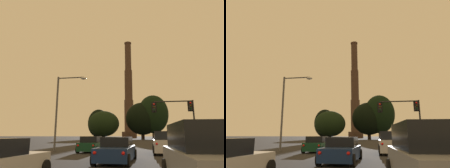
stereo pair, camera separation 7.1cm
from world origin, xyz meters
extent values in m
cube|color=navy|center=(-0.11, 13.14, 0.53)|extent=(1.91, 4.64, 0.70)
cube|color=black|center=(-0.10, 13.37, 1.15)|extent=(1.67, 2.24, 0.55)
cylinder|color=black|center=(-0.94, 15.06, 0.32)|extent=(0.24, 0.65, 0.64)
cylinder|color=black|center=(0.82, 15.02, 0.32)|extent=(0.24, 0.65, 0.64)
cylinder|color=black|center=(-1.03, 11.26, 0.32)|extent=(0.24, 0.65, 0.64)
cylinder|color=black|center=(0.73, 11.22, 0.32)|extent=(0.24, 0.65, 0.64)
sphere|color=red|center=(-0.88, 10.84, 0.68)|extent=(0.17, 0.17, 0.17)
sphere|color=red|center=(0.56, 10.80, 0.68)|extent=(0.17, 0.17, 0.17)
cube|color=black|center=(3.37, 6.10, 1.51)|extent=(1.92, 2.88, 0.70)
cube|color=#0F3823|center=(-3.49, 20.48, 0.53)|extent=(1.89, 4.07, 0.72)
cube|color=black|center=(-3.51, 20.08, 1.16)|extent=(1.64, 1.97, 0.55)
cylinder|color=black|center=(-4.26, 22.14, 0.30)|extent=(0.25, 0.61, 0.60)
cylinder|color=black|center=(-2.58, 22.07, 0.30)|extent=(0.25, 0.61, 0.60)
cylinder|color=black|center=(-4.40, 18.90, 0.30)|extent=(0.25, 0.61, 0.60)
cylinder|color=black|center=(-2.72, 18.82, 0.30)|extent=(0.25, 0.61, 0.60)
sphere|color=red|center=(-4.26, 18.50, 0.68)|extent=(0.17, 0.17, 0.17)
sphere|color=red|center=(-2.90, 18.44, 0.68)|extent=(0.17, 0.17, 0.17)
cube|color=silver|center=(3.11, 19.60, 0.68)|extent=(1.94, 4.81, 0.95)
cube|color=black|center=(3.11, 19.72, 1.51)|extent=(1.79, 2.81, 0.70)
cylinder|color=black|center=(2.17, 21.52, 0.38)|extent=(0.22, 0.76, 0.76)
cylinder|color=black|center=(4.05, 21.52, 0.38)|extent=(0.22, 0.76, 0.76)
cylinder|color=black|center=(2.18, 17.67, 0.38)|extent=(0.22, 0.76, 0.76)
cylinder|color=black|center=(4.06, 17.67, 0.38)|extent=(0.22, 0.76, 0.76)
sphere|color=red|center=(2.34, 17.17, 0.89)|extent=(0.17, 0.17, 0.17)
sphere|color=red|center=(3.90, 17.18, 0.89)|extent=(0.17, 0.17, 0.17)
cylinder|color=black|center=(-3.92, 8.39, 0.30)|extent=(0.25, 0.61, 0.60)
cylinder|color=black|center=(-2.24, 8.32, 0.30)|extent=(0.25, 0.61, 0.60)
cylinder|color=black|center=(6.91, 26.08, 2.75)|extent=(0.18, 0.18, 5.51)
cylinder|color=black|center=(6.91, 26.08, 0.05)|extent=(0.40, 0.40, 0.10)
cube|color=black|center=(6.62, 26.08, 4.84)|extent=(0.34, 0.34, 1.04)
cube|color=black|center=(6.62, 26.26, 4.84)|extent=(0.58, 0.03, 1.25)
sphere|color=red|center=(6.62, 25.89, 5.16)|extent=(0.22, 0.22, 0.22)
sphere|color=#352604|center=(6.62, 25.89, 4.84)|extent=(0.22, 0.22, 0.22)
sphere|color=black|center=(6.62, 25.89, 4.51)|extent=(0.22, 0.22, 0.22)
cylinder|color=black|center=(4.70, 26.08, 5.41)|extent=(4.42, 0.14, 0.14)
sphere|color=black|center=(6.91, 26.08, 5.41)|extent=(0.18, 0.18, 0.18)
cube|color=black|center=(2.49, 26.08, 4.77)|extent=(0.34, 0.34, 1.04)
cube|color=black|center=(2.49, 26.26, 4.77)|extent=(0.58, 0.03, 1.25)
sphere|color=red|center=(2.49, 25.89, 5.09)|extent=(0.22, 0.22, 0.22)
sphere|color=#352604|center=(2.49, 25.89, 4.77)|extent=(0.22, 0.22, 0.22)
sphere|color=black|center=(2.49, 25.89, 4.44)|extent=(0.22, 0.22, 0.22)
cylinder|color=#56565B|center=(-7.63, 21.32, 3.83)|extent=(0.20, 0.20, 7.66)
cylinder|color=#56565B|center=(-6.22, 21.32, 7.51)|extent=(2.82, 0.12, 0.12)
sphere|color=#56565B|center=(-7.63, 21.32, 7.51)|extent=(0.20, 0.20, 0.20)
ellipsoid|color=silver|center=(-4.81, 21.32, 7.39)|extent=(0.64, 0.36, 0.26)
cylinder|color=#3C2B22|center=(-9.11, 122.37, 1.68)|extent=(8.21, 8.21, 3.36)
cylinder|color=#473328|center=(-9.11, 122.37, 12.12)|extent=(5.13, 5.13, 17.53)
cylinder|color=#473328|center=(-9.11, 122.37, 29.66)|extent=(4.41, 4.41, 17.53)
cylinder|color=#473328|center=(-9.11, 122.37, 47.19)|extent=(3.69, 3.69, 17.53)
cylinder|color=#4E382C|center=(-9.11, 122.37, 55.61)|extent=(4.14, 4.14, 0.70)
cylinder|color=black|center=(-17.40, 83.07, 1.02)|extent=(0.83, 0.83, 2.05)
ellipsoid|color=black|center=(-17.40, 83.07, 6.02)|extent=(8.29, 7.46, 10.60)
cylinder|color=black|center=(-0.60, 83.90, 1.57)|extent=(1.26, 1.26, 3.15)
ellipsoid|color=black|center=(-0.60, 83.90, 7.68)|extent=(12.64, 11.37, 12.10)
cylinder|color=black|center=(-14.84, 80.14, 1.09)|extent=(1.16, 1.16, 2.19)
ellipsoid|color=black|center=(-14.84, 80.14, 5.68)|extent=(11.60, 10.44, 9.31)
cylinder|color=black|center=(3.44, 83.54, 1.99)|extent=(1.13, 1.13, 3.99)
ellipsoid|color=black|center=(3.44, 83.54, 9.29)|extent=(11.30, 10.17, 14.14)
camera|label=1|loc=(1.84, -0.14, 1.53)|focal=35.00mm
camera|label=2|loc=(1.91, -0.13, 1.53)|focal=35.00mm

